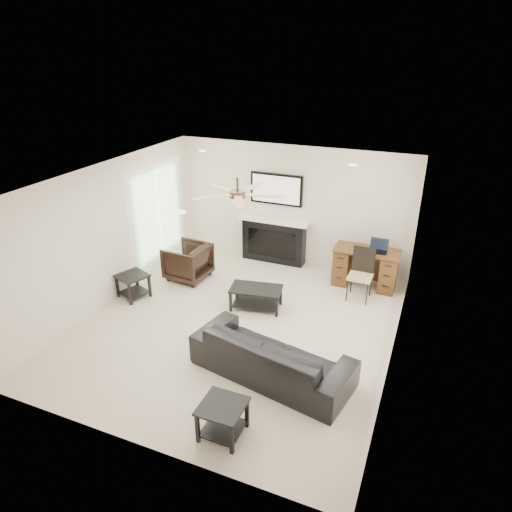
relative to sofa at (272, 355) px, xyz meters
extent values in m
plane|color=beige|center=(-0.98, 0.97, -0.33)|extent=(5.50, 5.50, 0.00)
cube|color=white|center=(-0.98, 0.97, 2.17)|extent=(5.00, 5.50, 0.04)
cube|color=beige|center=(-0.98, 3.72, 0.92)|extent=(5.00, 0.04, 2.50)
cube|color=beige|center=(-0.98, -1.78, 0.92)|extent=(5.00, 0.04, 2.50)
cube|color=beige|center=(-3.48, 0.97, 0.92)|extent=(0.04, 5.50, 2.50)
cube|color=beige|center=(1.52, 0.97, 0.92)|extent=(0.04, 5.50, 2.50)
cube|color=silver|center=(1.47, 1.07, 0.90)|extent=(0.04, 5.10, 2.40)
cube|color=#93BC89|center=(-3.45, 2.52, 0.72)|extent=(0.04, 1.80, 2.10)
cylinder|color=#382619|center=(-0.98, 1.07, 1.92)|extent=(1.40, 1.40, 0.30)
imported|color=black|center=(0.00, 0.00, 0.00)|extent=(2.42, 1.32, 0.67)
imported|color=black|center=(-2.60, 2.15, 0.02)|extent=(0.84, 0.82, 0.72)
cube|color=black|center=(-0.90, 1.60, -0.13)|extent=(0.97, 0.65, 0.40)
cube|color=black|center=(-0.15, -1.25, -0.11)|extent=(0.52, 0.52, 0.45)
cube|color=black|center=(-3.15, 1.10, -0.11)|extent=(0.65, 0.65, 0.45)
cube|color=black|center=(-1.30, 3.55, 0.62)|extent=(1.52, 0.34, 1.91)
cube|color=#3C220F|center=(0.72, 3.18, 0.05)|extent=(1.22, 0.56, 0.76)
cube|color=black|center=(0.72, 2.63, 0.15)|extent=(0.43, 0.45, 0.97)
cube|color=black|center=(0.92, 3.16, 0.54)|extent=(0.33, 0.24, 0.23)
camera|label=1|loc=(1.78, -4.89, 3.94)|focal=32.00mm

